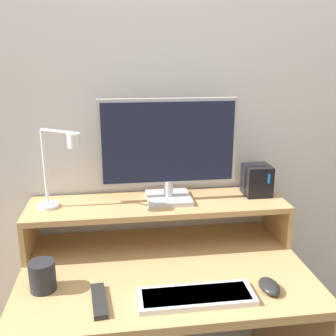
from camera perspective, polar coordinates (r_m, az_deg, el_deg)
name	(u,v)px	position (r m, az deg, el deg)	size (l,w,h in m)	color
wall_back	(153,106)	(1.61, -2.22, 8.93)	(6.00, 0.05, 2.50)	silver
desk	(165,321)	(1.57, -0.51, -21.27)	(1.00, 0.64, 0.73)	tan
monitor_shelf	(158,209)	(1.55, -1.46, -5.94)	(1.00, 0.26, 0.17)	tan
monitor	(168,148)	(1.50, 0.07, 2.92)	(0.53, 0.17, 0.40)	#BCBCC1
desk_lamp	(59,166)	(1.46, -15.58, 0.22)	(0.18, 0.14, 0.30)	silver
router_dock	(257,180)	(1.64, 12.76, -1.70)	(0.10, 0.11, 0.12)	black
keyboard	(196,296)	(1.28, 4.10, -18.07)	(0.36, 0.12, 0.02)	silver
mouse	(269,286)	(1.35, 14.49, -16.28)	(0.06, 0.10, 0.03)	black
remote_control	(99,301)	(1.28, -9.96, -18.41)	(0.06, 0.17, 0.02)	black
mug	(42,276)	(1.36, -17.77, -14.70)	(0.08, 0.08, 0.10)	#232328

